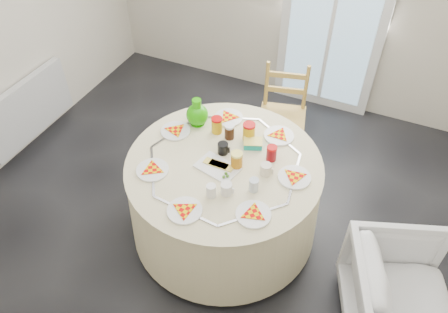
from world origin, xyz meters
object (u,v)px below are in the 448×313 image
at_px(wooden_chair, 282,115).
at_px(green_pitcher, 197,110).
at_px(radiator, 29,109).
at_px(table, 224,197).
at_px(armchair, 407,289).

xyz_separation_m(wooden_chair, green_pitcher, (-0.47, -0.70, 0.40)).
distance_m(wooden_chair, green_pitcher, 0.93).
bearing_deg(radiator, wooden_chair, 19.55).
bearing_deg(green_pitcher, radiator, 166.82).
bearing_deg(table, green_pitcher, 139.46).
distance_m(table, wooden_chair, 1.02).
xyz_separation_m(armchair, green_pitcher, (-1.72, 0.54, 0.48)).
height_order(radiator, wooden_chair, wooden_chair).
bearing_deg(radiator, table, -6.09).
xyz_separation_m(radiator, green_pitcher, (1.74, 0.09, 0.49)).
bearing_deg(green_pitcher, table, -56.57).
xyz_separation_m(wooden_chair, armchair, (1.25, -1.23, -0.08)).
relative_size(table, wooden_chair, 1.58).
bearing_deg(table, wooden_chair, 83.80).
distance_m(wooden_chair, armchair, 1.76).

